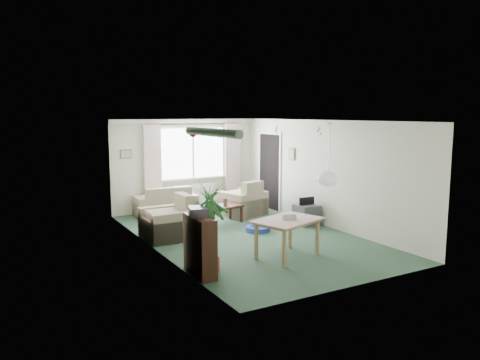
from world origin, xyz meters
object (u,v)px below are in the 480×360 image
armchair_corner (242,197)px  dining_table (287,239)px  armchair_left (167,217)px  coffee_table (222,214)px  sofa (165,201)px  bookshelf (200,246)px  houseplant (210,228)px  tv_cube (306,215)px  pet_bed (258,229)px

armchair_corner → dining_table: size_ratio=0.92×
armchair_left → coffee_table: 1.72m
armchair_left → sofa: bearing=160.3°
bookshelf → coffee_table: bearing=58.4°
houseplant → tv_cube: bearing=29.2°
dining_table → tv_cube: dining_table is taller
armchair_corner → pet_bed: 1.78m
armchair_corner → tv_cube: armchair_corner is taller
dining_table → armchair_corner: bearing=73.2°
coffee_table → houseplant: houseplant is taller
bookshelf → pet_bed: bearing=41.7°
bookshelf → dining_table: size_ratio=0.89×
armchair_corner → coffee_table: 1.08m
armchair_left → houseplant: size_ratio=0.67×
coffee_table → dining_table: (-0.18, -2.89, 0.13)m
bookshelf → armchair_left: bearing=83.1°
dining_table → pet_bed: (0.52, 1.84, -0.28)m
coffee_table → tv_cube: tv_cube is taller
houseplant → pet_bed: (2.06, 1.91, -0.69)m
tv_cube → houseplant: bearing=-148.9°
sofa → bookshelf: bookshelf is taller
coffee_table → sofa: bearing=120.3°
tv_cube → pet_bed: 1.30m
armchair_corner → tv_cube: size_ratio=1.91×
dining_table → tv_cube: (1.80, 1.80, -0.10)m
coffee_table → armchair_corner: bearing=34.6°
sofa → dining_table: 4.40m
armchair_corner → dining_table: (-1.05, -3.49, -0.11)m
sofa → houseplant: (-0.88, -4.42, 0.37)m
bookshelf → pet_bed: size_ratio=1.76×
tv_cube → armchair_left: bearing=173.8°
bookshelf → dining_table: bookshelf is taller
coffee_table → pet_bed: size_ratio=1.71×
armchair_left → armchair_corner: bearing=116.1°
dining_table → sofa: bearing=98.8°
sofa → pet_bed: sofa is taller
pet_bed → dining_table: bearing=-105.7°
bookshelf → pet_bed: 2.99m
armchair_corner → bookshelf: bearing=36.9°
armchair_corner → dining_table: armchair_corner is taller
sofa → pet_bed: bearing=118.4°
houseplant → dining_table: bearing=2.6°
armchair_left → tv_cube: 3.24m
houseplant → dining_table: 1.60m
pet_bed → armchair_left: bearing=167.5°
tv_cube → sofa: bearing=136.1°
sofa → pet_bed: size_ratio=2.77×
coffee_table → dining_table: 2.90m
sofa → tv_cube: 3.55m
houseplant → pet_bed: houseplant is taller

